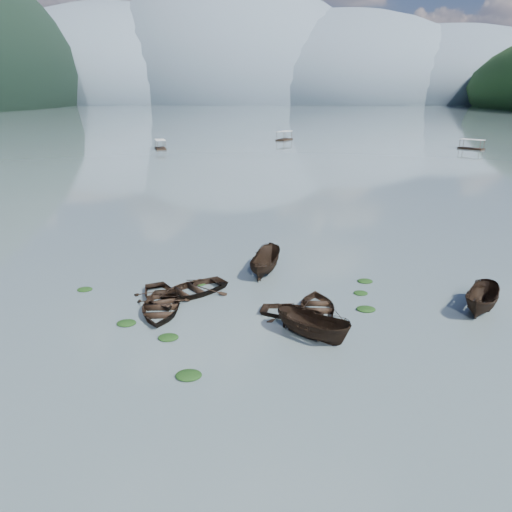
{
  "coord_description": "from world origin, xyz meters",
  "views": [
    {
      "loc": [
        0.43,
        -18.24,
        12.65
      ],
      "look_at": [
        0.0,
        12.0,
        2.0
      ],
      "focal_mm": 32.0,
      "sensor_mm": 36.0,
      "label": 1
    }
  ],
  "objects_px": {
    "rowboat_3": "(318,311)",
    "pontoon_left": "(161,149)",
    "pontoon_centre": "(284,140)",
    "rowboat_0": "(161,312)"
  },
  "relations": [
    {
      "from": "rowboat_3",
      "to": "pontoon_left",
      "type": "height_order",
      "value": "pontoon_left"
    },
    {
      "from": "rowboat_0",
      "to": "pontoon_centre",
      "type": "relative_size",
      "value": 0.76
    },
    {
      "from": "rowboat_3",
      "to": "pontoon_centre",
      "type": "bearing_deg",
      "value": -88.62
    },
    {
      "from": "rowboat_3",
      "to": "pontoon_centre",
      "type": "relative_size",
      "value": 0.69
    },
    {
      "from": "rowboat_3",
      "to": "pontoon_centre",
      "type": "height_order",
      "value": "pontoon_centre"
    },
    {
      "from": "pontoon_centre",
      "to": "rowboat_0",
      "type": "bearing_deg",
      "value": -68.07
    },
    {
      "from": "rowboat_0",
      "to": "pontoon_left",
      "type": "bearing_deg",
      "value": 97.29
    },
    {
      "from": "rowboat_0",
      "to": "rowboat_3",
      "type": "xyz_separation_m",
      "value": [
        9.73,
        0.29,
        0.0
      ]
    },
    {
      "from": "pontoon_left",
      "to": "pontoon_centre",
      "type": "distance_m",
      "value": 40.59
    },
    {
      "from": "rowboat_3",
      "to": "pontoon_left",
      "type": "relative_size",
      "value": 0.79
    }
  ]
}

